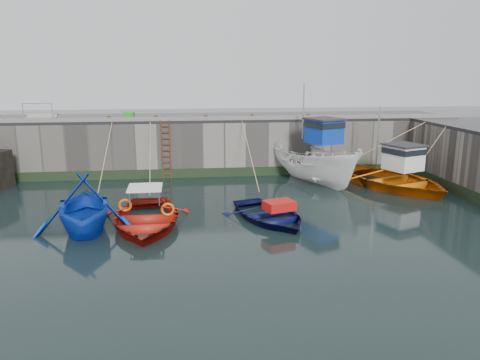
{
  "coord_description": "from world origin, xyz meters",
  "views": [
    {
      "loc": [
        -0.95,
        -15.65,
        5.77
      ],
      "look_at": [
        1.36,
        3.87,
        1.2
      ],
      "focal_mm": 35.0,
      "sensor_mm": 36.0,
      "label": 1
    }
  ],
  "objects": [
    {
      "name": "boat_near_blue",
      "position": [
        -2.54,
        1.76,
        0.0
      ],
      "size": [
        3.86,
        5.35,
        1.1
      ],
      "primitive_type": "imported",
      "rotation": [
        0.0,
        0.0,
        0.01
      ],
      "color": "#A4180E",
      "rests_on": "ground"
    },
    {
      "name": "bollard_c",
      "position": [
        0.2,
        10.25,
        3.3
      ],
      "size": [
        0.18,
        0.18,
        0.28
      ],
      "primitive_type": "cylinder",
      "color": "#3F1E0F",
      "rests_on": "road_back"
    },
    {
      "name": "ladder",
      "position": [
        -2.0,
        9.91,
        1.59
      ],
      "size": [
        0.51,
        0.08,
        3.2
      ],
      "color": "#3F1E0F",
      "rests_on": "ground"
    },
    {
      "name": "fish_crate",
      "position": [
        -4.13,
        11.93,
        3.32
      ],
      "size": [
        0.66,
        0.5,
        0.33
      ],
      "primitive_type": "cube",
      "rotation": [
        0.0,
        0.0,
        -0.22
      ],
      "color": "green",
      "rests_on": "road_back"
    },
    {
      "name": "algae_back",
      "position": [
        0.0,
        9.96,
        0.25
      ],
      "size": [
        30.0,
        0.08,
        0.5
      ],
      "primitive_type": "cube",
      "color": "black",
      "rests_on": "ground"
    },
    {
      "name": "ground",
      "position": [
        0.0,
        0.0,
        0.0
      ],
      "size": [
        120.0,
        120.0,
        0.0
      ],
      "primitive_type": "plane",
      "color": "black",
      "rests_on": "ground"
    },
    {
      "name": "bollard_e",
      "position": [
        6.0,
        10.25,
        3.3
      ],
      "size": [
        0.18,
        0.18,
        0.28
      ],
      "primitive_type": "cylinder",
      "color": "#3F1E0F",
      "rests_on": "road_back"
    },
    {
      "name": "railing",
      "position": [
        -8.75,
        11.25,
        3.36
      ],
      "size": [
        1.6,
        1.05,
        1.0
      ],
      "color": "#A5A8AD",
      "rests_on": "road_back"
    },
    {
      "name": "bollard_a",
      "position": [
        -5.0,
        10.25,
        3.3
      ],
      "size": [
        0.18,
        0.18,
        0.28
      ],
      "primitive_type": "cylinder",
      "color": "#3F1E0F",
      "rests_on": "road_back"
    },
    {
      "name": "boat_near_white_rope",
      "position": [
        -4.74,
        7.02,
        0.0
      ],
      "size": [
        0.04,
        6.5,
        3.1
      ],
      "primitive_type": null,
      "color": "tan",
      "rests_on": "ground"
    },
    {
      "name": "boat_near_navy",
      "position": [
        2.3,
        1.93,
        0.0
      ],
      "size": [
        4.39,
        5.21,
        0.92
      ],
      "primitive_type": "imported",
      "rotation": [
        0.0,
        0.0,
        0.31
      ],
      "color": "#090B3B",
      "rests_on": "ground"
    },
    {
      "name": "boat_far_white",
      "position": [
        5.9,
        8.0,
        1.07
      ],
      "size": [
        4.79,
        7.01,
        5.53
      ],
      "rotation": [
        0.0,
        0.0,
        0.39
      ],
      "color": "white",
      "rests_on": "ground"
    },
    {
      "name": "boat_far_orange",
      "position": [
        9.52,
        6.45,
        0.44
      ],
      "size": [
        6.82,
        7.89,
        4.37
      ],
      "rotation": [
        0.0,
        0.0,
        0.37
      ],
      "color": "#D8650B",
      "rests_on": "ground"
    },
    {
      "name": "boat_near_blue_rope",
      "position": [
        -2.54,
        7.13,
        0.0
      ],
      "size": [
        0.04,
        6.3,
        3.1
      ],
      "primitive_type": null,
      "color": "tan",
      "rests_on": "ground"
    },
    {
      "name": "boat_near_white",
      "position": [
        -4.74,
        1.54,
        0.0
      ],
      "size": [
        4.64,
        5.16,
        2.42
      ],
      "primitive_type": "imported",
      "rotation": [
        0.0,
        0.0,
        0.16
      ],
      "color": "#0C35B6",
      "rests_on": "ground"
    },
    {
      "name": "bollard_d",
      "position": [
        2.8,
        10.25,
        3.3
      ],
      "size": [
        0.18,
        0.18,
        0.28
      ],
      "primitive_type": "cylinder",
      "color": "#3F1E0F",
      "rests_on": "road_back"
    },
    {
      "name": "bollard_b",
      "position": [
        -2.5,
        10.25,
        3.3
      ],
      "size": [
        0.18,
        0.18,
        0.28
      ],
      "primitive_type": "cylinder",
      "color": "#3F1E0F",
      "rests_on": "road_back"
    },
    {
      "name": "quay_back",
      "position": [
        0.0,
        12.5,
        1.5
      ],
      "size": [
        30.0,
        5.0,
        3.0
      ],
      "primitive_type": "cube",
      "color": "slate",
      "rests_on": "ground"
    },
    {
      "name": "road_back",
      "position": [
        0.0,
        12.5,
        3.08
      ],
      "size": [
        30.0,
        5.0,
        0.16
      ],
      "primitive_type": "cube",
      "color": "black",
      "rests_on": "quay_back"
    },
    {
      "name": "kerb_back",
      "position": [
        0.0,
        10.15,
        3.26
      ],
      "size": [
        30.0,
        0.3,
        0.2
      ],
      "primitive_type": "cube",
      "color": "slate",
      "rests_on": "road_back"
    },
    {
      "name": "boat_near_navy_rope",
      "position": [
        2.3,
        7.22,
        0.0
      ],
      "size": [
        0.04,
        6.14,
        3.1
      ],
      "primitive_type": null,
      "color": "tan",
      "rests_on": "ground"
    }
  ]
}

